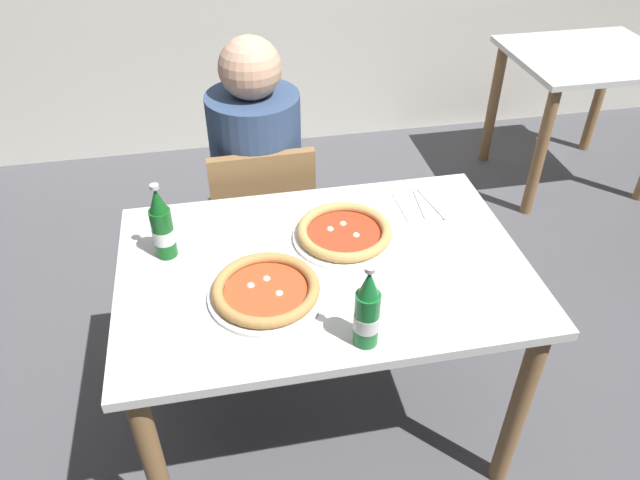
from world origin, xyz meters
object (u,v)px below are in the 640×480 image
diner_seated (259,194)px  napkin_with_cutlery (426,205)px  chair_behind_table (263,222)px  beer_bottle_left (162,226)px  beer_bottle_center (367,312)px  dining_table_main (323,292)px  pizza_marinara_far (266,290)px  pizza_margherita_near (344,233)px  dining_table_background (583,82)px

diner_seated → napkin_with_cutlery: 0.70m
chair_behind_table → napkin_with_cutlery: chair_behind_table is taller
beer_bottle_left → beer_bottle_center: same height
dining_table_main → diner_seated: size_ratio=0.99×
pizza_marinara_far → napkin_with_cutlery: pizza_marinara_far is taller
dining_table_main → diner_seated: 0.67m
beer_bottle_left → napkin_with_cutlery: bearing=6.6°
dining_table_main → napkin_with_cutlery: 0.47m
pizza_margherita_near → dining_table_main: bearing=-129.0°
dining_table_background → pizza_marinara_far: bearing=-141.3°
pizza_margherita_near → napkin_with_cutlery: bearing=21.5°
pizza_margherita_near → beer_bottle_left: beer_bottle_left is taller
dining_table_background → chair_behind_table: bearing=-156.7°
diner_seated → beer_bottle_left: 0.68m
dining_table_main → beer_bottle_left: size_ratio=4.86×
diner_seated → pizza_marinara_far: 0.79m
dining_table_main → beer_bottle_left: 0.52m
pizza_marinara_far → beer_bottle_center: bearing=-43.5°
dining_table_main → diner_seated: (-0.13, 0.66, -0.05)m
dining_table_main → pizza_marinara_far: size_ratio=3.69×
dining_table_background → napkin_with_cutlery: 1.74m
chair_behind_table → beer_bottle_left: 0.69m
diner_seated → pizza_margherita_near: 0.62m
pizza_marinara_far → napkin_with_cutlery: size_ratio=1.71×
beer_bottle_center → pizza_marinara_far: bearing=136.5°
diner_seated → beer_bottle_center: size_ratio=4.89×
dining_table_main → napkin_with_cutlery: bearing=30.1°
chair_behind_table → pizza_margherita_near: size_ratio=2.65×
pizza_margherita_near → pizza_marinara_far: bearing=-141.4°
chair_behind_table → dining_table_background: size_ratio=1.06×
beer_bottle_left → chair_behind_table: bearing=55.4°
pizza_margherita_near → beer_bottle_left: bearing=177.4°
dining_table_background → beer_bottle_left: beer_bottle_left is taller
chair_behind_table → diner_seated: diner_seated is taller
pizza_marinara_far → diner_seated: bearing=85.8°
diner_seated → pizza_margherita_near: bearing=-68.8°
dining_table_main → diner_seated: diner_seated is taller
dining_table_background → napkin_with_cutlery: (-1.29, -1.16, 0.16)m
dining_table_background → beer_bottle_center: (-1.64, -1.71, 0.26)m
chair_behind_table → diner_seated: (-0.00, 0.05, 0.10)m
diner_seated → beer_bottle_center: 1.03m
dining_table_background → pizza_marinara_far: pizza_marinara_far is taller
diner_seated → pizza_margherita_near: (0.21, -0.55, 0.19)m
beer_bottle_center → napkin_with_cutlery: (0.35, 0.55, -0.10)m
dining_table_background → beer_bottle_center: beer_bottle_center is taller
beer_bottle_left → pizza_margherita_near: bearing=-2.6°
pizza_margherita_near → beer_bottle_center: (-0.04, -0.43, 0.08)m
chair_behind_table → pizza_margherita_near: chair_behind_table is taller
diner_seated → pizza_marinara_far: diner_seated is taller
dining_table_main → dining_table_background: same height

